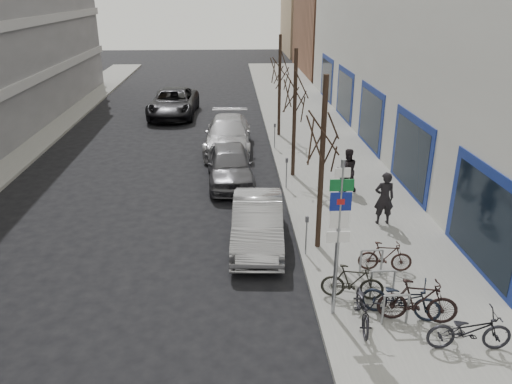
{
  "coord_description": "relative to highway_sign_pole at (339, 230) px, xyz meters",
  "views": [
    {
      "loc": [
        -0.07,
        -10.31,
        7.68
      ],
      "look_at": [
        0.66,
        3.58,
        2.0
      ],
      "focal_mm": 35.0,
      "sensor_mm": 36.0,
      "label": 1
    }
  ],
  "objects": [
    {
      "name": "bike_mid_curb",
      "position": [
        1.62,
        -0.19,
        -1.72
      ],
      "size": [
        1.99,
        1.25,
        1.17
      ],
      "primitive_type": "imported",
      "rotation": [
        0.0,
        0.0,
        1.19
      ],
      "color": "black",
      "rests_on": "sidewalk_east"
    },
    {
      "name": "bike_rack",
      "position": [
        1.4,
        0.61,
        -1.8
      ],
      "size": [
        0.66,
        2.26,
        0.83
      ],
      "color": "gray",
      "rests_on": "sidewalk_east"
    },
    {
      "name": "bike_near_left",
      "position": [
        0.62,
        -0.44,
        -1.77
      ],
      "size": [
        0.71,
        1.8,
        1.07
      ],
      "primitive_type": "imported",
      "rotation": [
        0.0,
        0.0,
        -0.11
      ],
      "color": "black",
      "rests_on": "sidewalk_east"
    },
    {
      "name": "parked_car_back",
      "position": [
        -2.6,
        14.28,
        -1.64
      ],
      "size": [
        2.52,
        5.74,
        1.64
      ],
      "primitive_type": "imported",
      "rotation": [
        0.0,
        0.0,
        -0.04
      ],
      "color": "#A7A6AB",
      "rests_on": "ground"
    },
    {
      "name": "bike_far_curb",
      "position": [
        2.75,
        -1.47,
        -1.73
      ],
      "size": [
        1.92,
        0.69,
        1.15
      ],
      "primitive_type": "imported",
      "rotation": [
        0.0,
        0.0,
        1.51
      ],
      "color": "black",
      "rests_on": "sidewalk_east"
    },
    {
      "name": "tree_near",
      "position": [
        0.2,
        3.51,
        1.65
      ],
      "size": [
        1.8,
        1.8,
        5.5
      ],
      "color": "black",
      "rests_on": "ground"
    },
    {
      "name": "parked_car_mid",
      "position": [
        -2.53,
        9.64,
        -1.66
      ],
      "size": [
        2.13,
        4.77,
        1.59
      ],
      "primitive_type": "imported",
      "rotation": [
        0.0,
        0.0,
        0.05
      ],
      "color": "#515156",
      "rests_on": "ground"
    },
    {
      "name": "pedestrian_far",
      "position": [
        2.1,
        8.08,
        -1.42
      ],
      "size": [
        0.68,
        0.48,
        1.78
      ],
      "primitive_type": "imported",
      "rotation": [
        0.0,
        0.0,
        3.19
      ],
      "color": "black",
      "rests_on": "sidewalk_east"
    },
    {
      "name": "tree_far",
      "position": [
        0.2,
        16.51,
        1.65
      ],
      "size": [
        1.8,
        1.8,
        5.5
      ],
      "color": "black",
      "rests_on": "ground"
    },
    {
      "name": "highway_sign_pole",
      "position": [
        0.0,
        0.0,
        0.0
      ],
      "size": [
        0.55,
        0.1,
        4.2
      ],
      "color": "gray",
      "rests_on": "ground"
    },
    {
      "name": "bike_far_inner",
      "position": [
        1.86,
        1.94,
        -1.84
      ],
      "size": [
        1.59,
        0.68,
        0.93
      ],
      "primitive_type": "imported",
      "rotation": [
        0.0,
        0.0,
        1.42
      ],
      "color": "black",
      "rests_on": "sidewalk_east"
    },
    {
      "name": "lane_car",
      "position": [
        -6.12,
        21.93,
        -1.6
      ],
      "size": [
        3.07,
        6.26,
        1.71
      ],
      "primitive_type": "imported",
      "rotation": [
        0.0,
        0.0,
        -0.04
      ],
      "color": "black",
      "rests_on": "ground"
    },
    {
      "name": "meter_back",
      "position": [
        -0.25,
        14.01,
        -1.54
      ],
      "size": [
        0.1,
        0.08,
        1.27
      ],
      "color": "gray",
      "rests_on": "sidewalk_east"
    },
    {
      "name": "sidewalk_east",
      "position": [
        2.1,
        10.01,
        -2.38
      ],
      "size": [
        5.0,
        70.0,
        0.15
      ],
      "primitive_type": "cube",
      "color": "slate",
      "rests_on": "ground"
    },
    {
      "name": "ground",
      "position": [
        -2.4,
        0.01,
        -2.46
      ],
      "size": [
        120.0,
        120.0,
        0.0
      ],
      "primitive_type": "plane",
      "color": "black",
      "rests_on": "ground"
    },
    {
      "name": "brick_building_far",
      "position": [
        10.6,
        40.01,
        1.54
      ],
      "size": [
        12.0,
        14.0,
        8.0
      ],
      "primitive_type": "cube",
      "color": "brown",
      "rests_on": "ground"
    },
    {
      "name": "bike_mid_inner",
      "position": [
        0.61,
        0.62,
        -1.81
      ],
      "size": [
        1.71,
        0.82,
        1.0
      ],
      "primitive_type": "imported",
      "rotation": [
        0.0,
        0.0,
        1.36
      ],
      "color": "black",
      "rests_on": "sidewalk_east"
    },
    {
      "name": "meter_mid",
      "position": [
        -0.25,
        8.51,
        -1.54
      ],
      "size": [
        0.1,
        0.08,
        1.27
      ],
      "color": "gray",
      "rests_on": "sidewalk_east"
    },
    {
      "name": "parked_car_front",
      "position": [
        -1.67,
        4.05,
        -1.71
      ],
      "size": [
        1.86,
        4.63,
        1.5
      ],
      "primitive_type": "imported",
      "rotation": [
        0.0,
        0.0,
        -0.06
      ],
      "color": "#9F9FA4",
      "rests_on": "ground"
    },
    {
      "name": "bike_near_right",
      "position": [
        1.94,
        -0.43,
        -1.72
      ],
      "size": [
        2.0,
        0.96,
        1.17
      ],
      "primitive_type": "imported",
      "rotation": [
        0.0,
        0.0,
        1.36
      ],
      "color": "black",
      "rests_on": "sidewalk_east"
    },
    {
      "name": "tan_building_far",
      "position": [
        11.1,
        55.01,
        2.04
      ],
      "size": [
        13.0,
        12.0,
        9.0
      ],
      "primitive_type": "cube",
      "color": "#937A5B",
      "rests_on": "ground"
    },
    {
      "name": "pedestrian_near",
      "position": [
        2.7,
        5.05,
        -1.37
      ],
      "size": [
        0.69,
        0.46,
        1.87
      ],
      "primitive_type": "imported",
      "rotation": [
        0.0,
        0.0,
        3.12
      ],
      "color": "black",
      "rests_on": "sidewalk_east"
    },
    {
      "name": "tree_mid",
      "position": [
        0.2,
        10.01,
        1.65
      ],
      "size": [
        1.8,
        1.8,
        5.5
      ],
      "color": "black",
      "rests_on": "ground"
    },
    {
      "name": "meter_front",
      "position": [
        -0.25,
        3.01,
        -1.54
      ],
      "size": [
        0.1,
        0.08,
        1.27
      ],
      "color": "gray",
      "rests_on": "sidewalk_east"
    }
  ]
}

